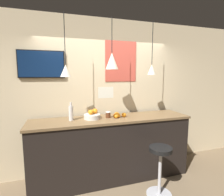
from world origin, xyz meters
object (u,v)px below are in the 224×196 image
Objects in this scene: fruit_bowl at (92,115)px; mounted_tv at (42,64)px; juice_bottle at (71,113)px; spread_jar at (108,115)px; bar_stool at (160,164)px.

fruit_bowl is 0.37× the size of mounted_tv.
juice_bottle reaches higher than spread_jar.
bar_stool is 1.04× the size of mounted_tv.
spread_jar reaches higher than bar_stool.
spread_jar is (-0.62, 0.71, 0.65)m from bar_stool.
spread_jar is at bearing -1.01° from fruit_bowl.
juice_bottle reaches higher than fruit_bowl.
mounted_tv is (-1.69, 1.05, 1.52)m from bar_stool.
mounted_tv is at bearing 148.20° from bar_stool.
juice_bottle reaches higher than bar_stool.
mounted_tv is at bearing 156.90° from fruit_bowl.
fruit_bowl is at bearing 0.81° from juice_bottle.
spread_jar is at bearing -17.68° from mounted_tv.
bar_stool is at bearing -29.43° from juice_bottle.
mounted_tv reaches higher than juice_bottle.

